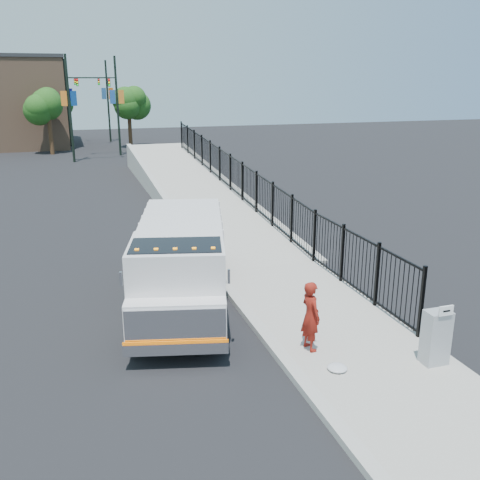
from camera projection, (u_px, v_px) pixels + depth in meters
name	position (u px, v px, depth m)	size (l,w,h in m)	color
ground	(255.00, 326.00, 14.00)	(120.00, 120.00, 0.00)	black
sidewalk	(360.00, 349.00, 12.72)	(3.55, 12.00, 0.12)	#9E998E
curb	(285.00, 360.00, 12.15)	(0.30, 12.00, 0.16)	#ADAAA3
ramp	(195.00, 197.00, 29.20)	(3.95, 24.00, 1.70)	#9E998E
iron_fence	(242.00, 194.00, 25.71)	(0.10, 28.00, 1.80)	black
truck	(181.00, 259.00, 14.85)	(4.01, 7.67, 2.51)	black
worker	(311.00, 316.00, 12.35)	(0.61, 0.40, 1.68)	maroon
utility_cabinet	(436.00, 337.00, 11.79)	(0.55, 0.40, 1.25)	gray
arrow_sign	(446.00, 311.00, 11.38)	(0.35, 0.04, 0.22)	white
debris	(337.00, 368.00, 11.65)	(0.44, 0.44, 0.11)	silver
light_pole_0	(74.00, 104.00, 40.45)	(3.77, 0.22, 8.00)	black
light_pole_1	(113.00, 102.00, 43.92)	(3.78, 0.22, 8.00)	black
light_pole_2	(70.00, 99.00, 50.32)	(3.77, 0.22, 8.00)	black
light_pole_3	(105.00, 98.00, 53.73)	(3.78, 0.22, 8.00)	black
tree_0	(48.00, 107.00, 44.72)	(2.73, 2.73, 5.37)	#382314
tree_1	(129.00, 105.00, 49.36)	(2.45, 2.45, 5.22)	#382314
tree_2	(56.00, 101.00, 56.56)	(3.18, 3.18, 5.59)	#382314
building	(11.00, 103.00, 50.30)	(10.00, 10.00, 8.00)	#8C664C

